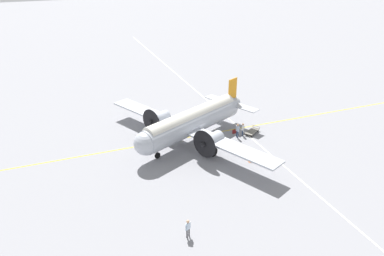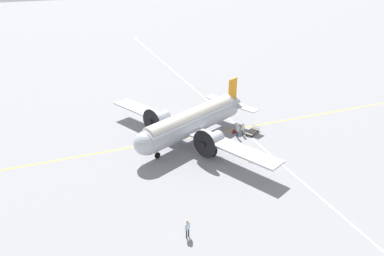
{
  "view_description": "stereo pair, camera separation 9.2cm",
  "coord_description": "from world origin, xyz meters",
  "px_view_note": "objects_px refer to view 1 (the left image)",
  "views": [
    {
      "loc": [
        14.43,
        36.97,
        20.76
      ],
      "look_at": [
        0.0,
        0.0,
        1.74
      ],
      "focal_mm": 35.0,
      "sensor_mm": 36.0,
      "label": 1
    },
    {
      "loc": [
        14.35,
        37.01,
        20.76
      ],
      "look_at": [
        0.0,
        0.0,
        1.74
      ],
      "focal_mm": 35.0,
      "sensor_mm": 36.0,
      "label": 2
    }
  ],
  "objects_px": {
    "airliner_main": "(189,123)",
    "baggage_cart": "(252,131)",
    "suitcase_near_door": "(234,132)",
    "passenger_boarding": "(243,128)",
    "traffic_cone": "(250,159)",
    "ramp_agent": "(238,129)",
    "crew_foreground": "(188,227)"
  },
  "relations": [
    {
      "from": "airliner_main",
      "to": "baggage_cart",
      "type": "xyz_separation_m",
      "value": [
        -8.2,
        0.55,
        -2.31
      ]
    },
    {
      "from": "suitcase_near_door",
      "to": "baggage_cart",
      "type": "xyz_separation_m",
      "value": [
        -2.13,
        0.75,
        0.01
      ]
    },
    {
      "from": "airliner_main",
      "to": "passenger_boarding",
      "type": "height_order",
      "value": "airliner_main"
    },
    {
      "from": "passenger_boarding",
      "to": "baggage_cart",
      "type": "relative_size",
      "value": 0.67
    },
    {
      "from": "airliner_main",
      "to": "traffic_cone",
      "type": "height_order",
      "value": "airliner_main"
    },
    {
      "from": "airliner_main",
      "to": "suitcase_near_door",
      "type": "distance_m",
      "value": 6.49
    },
    {
      "from": "suitcase_near_door",
      "to": "traffic_cone",
      "type": "height_order",
      "value": "traffic_cone"
    },
    {
      "from": "passenger_boarding",
      "to": "ramp_agent",
      "type": "bearing_deg",
      "value": -47.12
    },
    {
      "from": "baggage_cart",
      "to": "suitcase_near_door",
      "type": "bearing_deg",
      "value": -53.35
    },
    {
      "from": "passenger_boarding",
      "to": "ramp_agent",
      "type": "relative_size",
      "value": 0.9
    },
    {
      "from": "ramp_agent",
      "to": "suitcase_near_door",
      "type": "xyz_separation_m",
      "value": [
        -0.16,
        -1.1,
        -0.85
      ]
    },
    {
      "from": "traffic_cone",
      "to": "ramp_agent",
      "type": "bearing_deg",
      "value": -103.45
    },
    {
      "from": "baggage_cart",
      "to": "airliner_main",
      "type": "bearing_deg",
      "value": -37.83
    },
    {
      "from": "ramp_agent",
      "to": "suitcase_near_door",
      "type": "bearing_deg",
      "value": 165.84
    },
    {
      "from": "baggage_cart",
      "to": "traffic_cone",
      "type": "relative_size",
      "value": 4.21
    },
    {
      "from": "passenger_boarding",
      "to": "traffic_cone",
      "type": "height_order",
      "value": "passenger_boarding"
    },
    {
      "from": "ramp_agent",
      "to": "crew_foreground",
      "type": "bearing_deg",
      "value": -45.67
    },
    {
      "from": "passenger_boarding",
      "to": "crew_foreground",
      "type": "bearing_deg",
      "value": -14.77
    },
    {
      "from": "ramp_agent",
      "to": "traffic_cone",
      "type": "distance_m",
      "value": 5.86
    },
    {
      "from": "passenger_boarding",
      "to": "baggage_cart",
      "type": "height_order",
      "value": "passenger_boarding"
    },
    {
      "from": "crew_foreground",
      "to": "baggage_cart",
      "type": "relative_size",
      "value": 0.68
    },
    {
      "from": "airliner_main",
      "to": "passenger_boarding",
      "type": "xyz_separation_m",
      "value": [
        -6.76,
        0.65,
        -1.58
      ]
    },
    {
      "from": "crew_foreground",
      "to": "passenger_boarding",
      "type": "distance_m",
      "value": 19.16
    },
    {
      "from": "airliner_main",
      "to": "crew_foreground",
      "type": "distance_m",
      "value": 16.24
    },
    {
      "from": "crew_foreground",
      "to": "passenger_boarding",
      "type": "relative_size",
      "value": 1.01
    },
    {
      "from": "passenger_boarding",
      "to": "traffic_cone",
      "type": "bearing_deg",
      "value": 5.99
    },
    {
      "from": "ramp_agent",
      "to": "traffic_cone",
      "type": "relative_size",
      "value": 3.13
    },
    {
      "from": "crew_foreground",
      "to": "traffic_cone",
      "type": "height_order",
      "value": "crew_foreground"
    },
    {
      "from": "baggage_cart",
      "to": "ramp_agent",
      "type": "bearing_deg",
      "value": -25.29
    },
    {
      "from": "passenger_boarding",
      "to": "traffic_cone",
      "type": "relative_size",
      "value": 2.83
    },
    {
      "from": "baggage_cart",
      "to": "traffic_cone",
      "type": "xyz_separation_m",
      "value": [
        3.64,
        5.99,
        -0.0
      ]
    },
    {
      "from": "crew_foreground",
      "to": "passenger_boarding",
      "type": "height_order",
      "value": "crew_foreground"
    }
  ]
}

